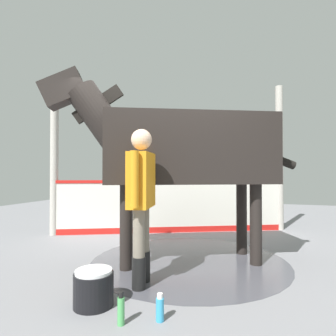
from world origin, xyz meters
The scene contains 10 objects.
ground_plane centered at (0.00, 0.00, -0.01)m, with size 16.00×16.00×0.02m, color gray.
wet_patch centered at (-0.14, 0.07, 0.00)m, with size 2.74×2.74×0.00m, color #4C4C54.
barrier_wall centered at (0.64, -1.67, 0.50)m, with size 4.45×2.06×1.09m.
roof_post_near centered at (2.82, -0.72, 1.57)m, with size 0.16×0.16×3.14m, color #B7B2A8.
roof_post_far centered at (-1.52, -2.67, 1.57)m, with size 0.16×0.16×3.14m, color #B7B2A8.
horse centered at (-0.04, 0.12, 1.57)m, with size 3.41×1.87×2.65m.
handler centered at (0.16, 1.07, 1.01)m, with size 0.30×0.68×1.73m.
wash_bucket centered at (0.39, 1.65, 0.17)m, with size 0.37×0.37×0.34m.
bottle_shampoo centered at (-0.29, 1.72, 0.11)m, with size 0.07×0.07×0.23m.
bottle_spray centered at (-0.01, 1.88, 0.12)m, with size 0.06×0.06×0.27m.
Camera 1 is at (-1.09, 3.98, 1.25)m, focal length 30.28 mm.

